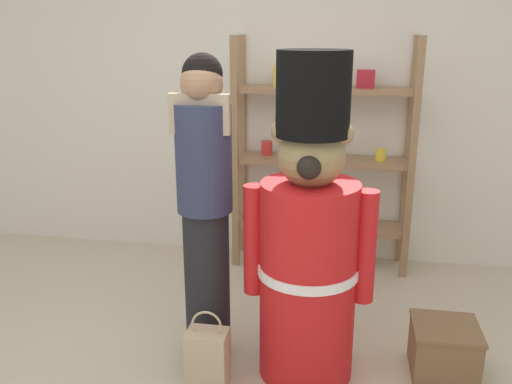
{
  "coord_description": "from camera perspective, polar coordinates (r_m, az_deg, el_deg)",
  "views": [
    {
      "loc": [
        0.56,
        -2.05,
        1.79
      ],
      "look_at": [
        0.12,
        0.55,
        1.0
      ],
      "focal_mm": 37.95,
      "sensor_mm": 36.0,
      "label": 1
    }
  ],
  "objects": [
    {
      "name": "display_crate",
      "position": [
        3.2,
        19.19,
        -15.39
      ],
      "size": [
        0.35,
        0.34,
        0.28
      ],
      "color": "brown",
      "rests_on": "ground_plane"
    },
    {
      "name": "merchandise_shelf",
      "position": [
        4.13,
        6.85,
        3.92
      ],
      "size": [
        1.34,
        0.35,
        1.76
      ],
      "color": "#93704C",
      "rests_on": "ground_plane"
    },
    {
      "name": "shopping_bag",
      "position": [
        2.94,
        -5.13,
        -17.05
      ],
      "size": [
        0.21,
        0.15,
        0.44
      ],
      "color": "#C1AD89",
      "rests_on": "ground_plane"
    },
    {
      "name": "back_wall",
      "position": [
        4.31,
        2.13,
        10.17
      ],
      "size": [
        6.4,
        0.12,
        2.6
      ],
      "primitive_type": "cube",
      "color": "silver",
      "rests_on": "ground_plane"
    },
    {
      "name": "teddy_bear_guard",
      "position": [
        2.78,
        5.58,
        -5.48
      ],
      "size": [
        0.68,
        0.52,
        1.71
      ],
      "color": "red",
      "rests_on": "ground_plane"
    },
    {
      "name": "person_shopper",
      "position": [
        2.87,
        -5.39,
        -1.35
      ],
      "size": [
        0.31,
        0.29,
        1.69
      ],
      "color": "black",
      "rests_on": "ground_plane"
    }
  ]
}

